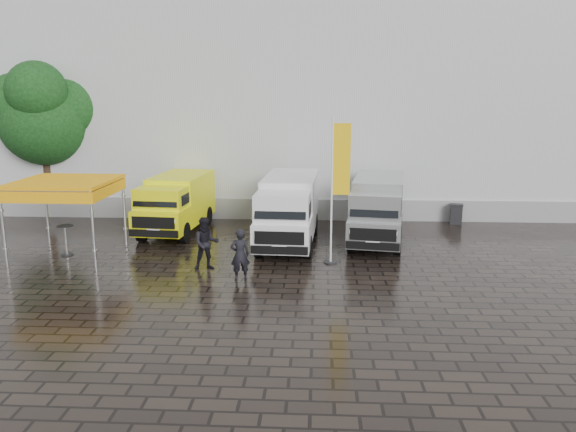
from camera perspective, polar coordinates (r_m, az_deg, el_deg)
name	(u,v)px	position (r m, az deg, el deg)	size (l,w,h in m)	color
ground	(327,271)	(19.49, 4.02, -5.55)	(120.00, 120.00, 0.00)	black
exhibition_hall	(358,93)	(34.62, 7.14, 12.30)	(44.00, 16.00, 12.00)	silver
hall_plinth	(367,210)	(27.16, 8.00, 0.59)	(44.00, 0.15, 1.00)	gray
van_yellow	(176,205)	(24.92, -11.31, 1.11)	(2.04, 5.31, 2.45)	#F2F90D
van_white	(289,212)	(22.49, 0.06, 0.45)	(2.06, 6.18, 2.68)	white
van_silver	(377,211)	(23.26, 9.07, 0.55)	(1.97, 5.92, 2.57)	#AAADAE
canopy_tent	(64,185)	(22.09, -21.76, 2.96)	(3.37, 3.37, 2.89)	silver
flagpole	(337,183)	(19.75, 5.01, 3.37)	(0.88, 0.50, 5.20)	black
tree	(43,115)	(30.02, -23.60, 9.41)	(4.31, 4.33, 7.74)	black
cocktail_table	(66,240)	(22.71, -21.62, -2.32)	(0.60, 0.60, 1.14)	black
wheelie_bin	(456,214)	(27.37, 16.73, 0.21)	(0.57, 0.57, 0.94)	black
person_front	(240,255)	(18.31, -4.90, -3.94)	(0.63, 0.41, 1.72)	black
person_tent	(206,243)	(19.58, -8.31, -2.77)	(0.89, 0.69, 1.83)	black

